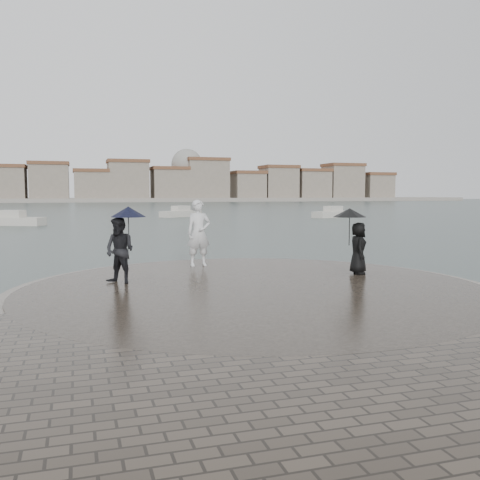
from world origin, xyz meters
name	(u,v)px	position (x,y,z in m)	size (l,w,h in m)	color
ground	(311,334)	(0.00, 0.00, 0.00)	(400.00, 400.00, 0.00)	#2B3835
kerb_ring	(255,294)	(0.00, 3.50, 0.16)	(12.50, 12.50, 0.32)	gray
quay_tip	(255,293)	(0.00, 3.50, 0.18)	(11.90, 11.90, 0.36)	#2D261E
statue	(199,233)	(-0.53, 7.69, 1.45)	(0.79, 0.52, 2.18)	silver
visitor_left	(122,242)	(-3.23, 5.01, 1.45)	(1.27, 1.12, 2.04)	black
visitor_right	(355,237)	(3.53, 4.65, 1.46)	(1.11, 1.04, 1.95)	black
far_skyline	(70,184)	(-6.29, 160.71, 5.61)	(260.00, 20.00, 37.00)	gray
boats	(190,216)	(6.97, 45.73, 0.38)	(38.73, 16.18, 1.50)	beige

